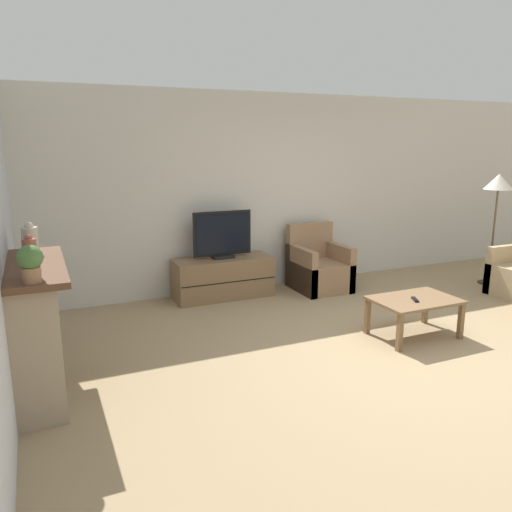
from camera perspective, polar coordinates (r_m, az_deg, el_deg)
ground_plane at (r=5.22m, az=16.14°, el=-10.57°), size 24.00×24.00×0.00m
wall_back at (r=7.15m, az=2.45°, el=7.36°), size 12.00×0.06×2.70m
fireplace at (r=4.46m, az=-23.82°, el=-7.58°), size 0.47×1.37×1.09m
mantel_vase_left at (r=3.88m, az=-24.40°, el=-0.09°), size 0.10×0.10×0.31m
mantel_vase_centre_left at (r=4.19m, az=-24.37°, el=0.34°), size 0.07×0.07×0.24m
mantel_vase_right at (r=4.70m, az=-24.41°, el=1.74°), size 0.13×0.13×0.28m
mantel_clock at (r=4.44m, az=-24.33°, el=0.48°), size 0.08×0.11×0.15m
potted_plant at (r=3.72m, az=-24.40°, el=-0.59°), size 0.17×0.17×0.26m
tv_stand at (r=6.68m, az=-3.79°, el=-2.47°), size 1.31×0.50×0.54m
tv at (r=6.56m, az=-3.85°, el=2.27°), size 0.80×0.18×0.63m
armchair at (r=7.10m, az=7.11°, el=-1.43°), size 0.70×0.76×0.91m
coffee_table at (r=5.57m, az=17.67°, el=-5.21°), size 0.89×0.61×0.42m
remote at (r=5.49m, az=17.71°, el=-4.75°), size 0.10×0.15×0.02m
floor_lamp at (r=7.92m, az=25.96°, el=7.10°), size 0.40×0.40×1.60m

